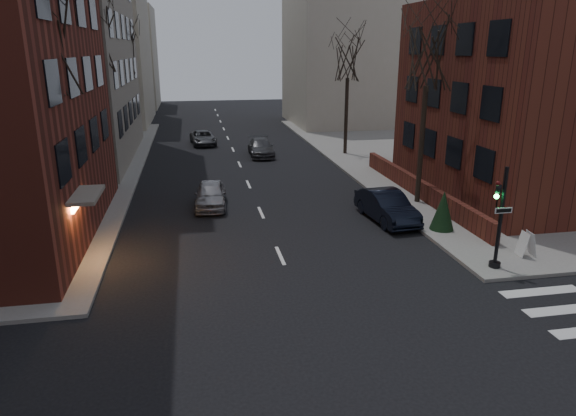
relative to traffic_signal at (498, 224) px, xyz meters
The scene contains 19 objects.
building_right_brick 13.65m from the traffic_signal, 49.44° to the left, with size 12.00×14.00×11.00m, color #582419.
low_wall_right 10.18m from the traffic_signal, 82.24° to the left, with size 0.35×16.00×1.00m, color #582419.
building_distant_la 51.89m from the traffic_signal, 116.50° to the left, with size 14.00×16.00×18.00m, color #B4AA98.
building_distant_ra 42.05m from the traffic_signal, 80.23° to the left, with size 14.00×14.00×16.00m, color #B4AA98.
building_distant_lb 66.59m from the traffic_signal, 108.38° to the left, with size 10.00×12.00×14.00m, color #B4AA98.
traffic_signal is the anchor object (origin of this frame).
tree_left_a 18.66m from the traffic_signal, 163.35° to the left, with size 4.18×4.18×10.26m.
tree_left_b 24.87m from the traffic_signal, 134.54° to the left, with size 4.40×4.40×10.80m.
tree_left_c 35.76m from the traffic_signal, 118.36° to the left, with size 3.96×3.96×9.72m.
tree_right_a 10.92m from the traffic_signal, 84.53° to the left, with size 3.96×3.96×9.72m.
tree_right_b 23.71m from the traffic_signal, 87.85° to the left, with size 3.74×3.74×9.18m.
streetlamp_near 20.86m from the traffic_signal, 141.13° to the left, with size 0.36×0.36×6.28m.
streetlamp_far 36.81m from the traffic_signal, 116.06° to the left, with size 0.36×0.36×6.28m.
parked_sedan 6.90m from the traffic_signal, 106.33° to the left, with size 1.61×4.63×1.52m, color black.
car_lane_silver 14.94m from the traffic_signal, 134.85° to the left, with size 1.66×4.13×1.41m, color gray.
car_lane_gray 24.63m from the traffic_signal, 103.92° to the left, with size 1.89×4.65×1.35m, color #39393D.
car_lane_far 31.63m from the traffic_signal, 109.15° to the left, with size 2.04×4.41×1.23m, color #424347.
sandwich_board 2.46m from the traffic_signal, 22.80° to the left, with size 0.46×0.64×1.03m, color white.
evergreen_shrub 4.53m from the traffic_signal, 89.38° to the left, with size 1.12×1.12×1.86m, color black.
Camera 1 is at (-3.34, -7.68, 8.33)m, focal length 32.00 mm.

